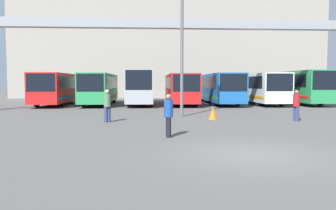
{
  "coord_description": "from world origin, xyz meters",
  "views": [
    {
      "loc": [
        -3.16,
        -9.65,
        2.17
      ],
      "look_at": [
        -1.57,
        17.78,
        0.3
      ],
      "focal_mm": 35.0,
      "sensor_mm": 36.0,
      "label": 1
    }
  ],
  "objects_px": {
    "bus_slot_6": "(294,85)",
    "lamp_post": "(182,38)",
    "traffic_cone": "(213,113)",
    "bus_slot_5": "(260,87)",
    "pedestrian_near_center": "(107,105)",
    "pedestrian_mid_left": "(296,105)",
    "bus_slot_3": "(181,87)",
    "bus_slot_0": "(58,87)",
    "bus_slot_1": "(100,87)",
    "bus_slot_4": "(218,87)",
    "bus_slot_2": "(141,85)",
    "pedestrian_far_center": "(168,114)"
  },
  "relations": [
    {
      "from": "bus_slot_0",
      "to": "bus_slot_2",
      "type": "relative_size",
      "value": 0.86
    },
    {
      "from": "traffic_cone",
      "to": "bus_slot_0",
      "type": "bearing_deg",
      "value": 133.09
    },
    {
      "from": "pedestrian_mid_left",
      "to": "bus_slot_0",
      "type": "bearing_deg",
      "value": 19.89
    },
    {
      "from": "traffic_cone",
      "to": "bus_slot_4",
      "type": "bearing_deg",
      "value": 76.86
    },
    {
      "from": "bus_slot_6",
      "to": "lamp_post",
      "type": "distance_m",
      "value": 18.49
    },
    {
      "from": "bus_slot_0",
      "to": "pedestrian_far_center",
      "type": "distance_m",
      "value": 22.02
    },
    {
      "from": "lamp_post",
      "to": "bus_slot_1",
      "type": "bearing_deg",
      "value": 120.39
    },
    {
      "from": "bus_slot_0",
      "to": "bus_slot_2",
      "type": "height_order",
      "value": "bus_slot_2"
    },
    {
      "from": "pedestrian_mid_left",
      "to": "bus_slot_5",
      "type": "bearing_deg",
      "value": -40.71
    },
    {
      "from": "bus_slot_2",
      "to": "bus_slot_3",
      "type": "distance_m",
      "value": 4.14
    },
    {
      "from": "pedestrian_far_center",
      "to": "traffic_cone",
      "type": "relative_size",
      "value": 2.41
    },
    {
      "from": "pedestrian_near_center",
      "to": "pedestrian_mid_left",
      "type": "distance_m",
      "value": 10.61
    },
    {
      "from": "bus_slot_3",
      "to": "bus_slot_5",
      "type": "relative_size",
      "value": 1.02
    },
    {
      "from": "bus_slot_1",
      "to": "lamp_post",
      "type": "distance_m",
      "value": 14.15
    },
    {
      "from": "bus_slot_2",
      "to": "pedestrian_near_center",
      "type": "distance_m",
      "value": 15.58
    },
    {
      "from": "bus_slot_4",
      "to": "pedestrian_far_center",
      "type": "distance_m",
      "value": 21.71
    },
    {
      "from": "bus_slot_5",
      "to": "bus_slot_0",
      "type": "bearing_deg",
      "value": 179.45
    },
    {
      "from": "traffic_cone",
      "to": "lamp_post",
      "type": "height_order",
      "value": "lamp_post"
    },
    {
      "from": "bus_slot_0",
      "to": "bus_slot_6",
      "type": "distance_m",
      "value": 24.09
    },
    {
      "from": "bus_slot_5",
      "to": "traffic_cone",
      "type": "distance_m",
      "value": 15.33
    },
    {
      "from": "traffic_cone",
      "to": "bus_slot_5",
      "type": "bearing_deg",
      "value": 61.01
    },
    {
      "from": "bus_slot_5",
      "to": "pedestrian_near_center",
      "type": "relative_size",
      "value": 5.65
    },
    {
      "from": "bus_slot_5",
      "to": "lamp_post",
      "type": "bearing_deg",
      "value": -128.05
    },
    {
      "from": "pedestrian_mid_left",
      "to": "lamp_post",
      "type": "distance_m",
      "value": 7.99
    },
    {
      "from": "bus_slot_2",
      "to": "pedestrian_near_center",
      "type": "xyz_separation_m",
      "value": [
        -1.44,
        -15.48,
        -0.97
      ]
    },
    {
      "from": "bus_slot_3",
      "to": "pedestrian_mid_left",
      "type": "height_order",
      "value": "bus_slot_3"
    },
    {
      "from": "lamp_post",
      "to": "bus_slot_3",
      "type": "bearing_deg",
      "value": 84.82
    },
    {
      "from": "bus_slot_1",
      "to": "bus_slot_3",
      "type": "bearing_deg",
      "value": -1.25
    },
    {
      "from": "bus_slot_3",
      "to": "bus_slot_6",
      "type": "xyz_separation_m",
      "value": [
        12.04,
        0.97,
        0.18
      ]
    },
    {
      "from": "bus_slot_2",
      "to": "bus_slot_4",
      "type": "height_order",
      "value": "bus_slot_2"
    },
    {
      "from": "bus_slot_3",
      "to": "pedestrian_mid_left",
      "type": "relative_size",
      "value": 5.89
    },
    {
      "from": "bus_slot_4",
      "to": "lamp_post",
      "type": "distance_m",
      "value": 14.11
    },
    {
      "from": "bus_slot_3",
      "to": "pedestrian_near_center",
      "type": "distance_m",
      "value": 15.51
    },
    {
      "from": "bus_slot_2",
      "to": "traffic_cone",
      "type": "relative_size",
      "value": 17.2
    },
    {
      "from": "bus_slot_5",
      "to": "pedestrian_near_center",
      "type": "bearing_deg",
      "value": -133.09
    },
    {
      "from": "bus_slot_2",
      "to": "bus_slot_6",
      "type": "bearing_deg",
      "value": -0.02
    },
    {
      "from": "bus_slot_6",
      "to": "bus_slot_3",
      "type": "bearing_deg",
      "value": -175.38
    },
    {
      "from": "pedestrian_near_center",
      "to": "traffic_cone",
      "type": "height_order",
      "value": "pedestrian_near_center"
    },
    {
      "from": "bus_slot_0",
      "to": "traffic_cone",
      "type": "height_order",
      "value": "bus_slot_0"
    },
    {
      "from": "bus_slot_5",
      "to": "pedestrian_near_center",
      "type": "distance_m",
      "value": 19.75
    },
    {
      "from": "traffic_cone",
      "to": "lamp_post",
      "type": "relative_size",
      "value": 0.08
    },
    {
      "from": "bus_slot_1",
      "to": "bus_slot_4",
      "type": "distance_m",
      "value": 12.07
    },
    {
      "from": "bus_slot_3",
      "to": "bus_slot_4",
      "type": "height_order",
      "value": "bus_slot_4"
    },
    {
      "from": "pedestrian_mid_left",
      "to": "traffic_cone",
      "type": "distance_m",
      "value": 4.71
    },
    {
      "from": "bus_slot_5",
      "to": "lamp_post",
      "type": "distance_m",
      "value": 15.1
    },
    {
      "from": "bus_slot_3",
      "to": "bus_slot_4",
      "type": "bearing_deg",
      "value": 14.72
    },
    {
      "from": "bus_slot_2",
      "to": "bus_slot_3",
      "type": "xyz_separation_m",
      "value": [
        4.01,
        -0.98,
        -0.2
      ]
    },
    {
      "from": "bus_slot_5",
      "to": "pedestrian_far_center",
      "type": "height_order",
      "value": "bus_slot_5"
    },
    {
      "from": "bus_slot_4",
      "to": "pedestrian_far_center",
      "type": "height_order",
      "value": "bus_slot_4"
    },
    {
      "from": "pedestrian_near_center",
      "to": "pedestrian_mid_left",
      "type": "xyz_separation_m",
      "value": [
        10.61,
        -0.13,
        -0.02
      ]
    }
  ]
}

